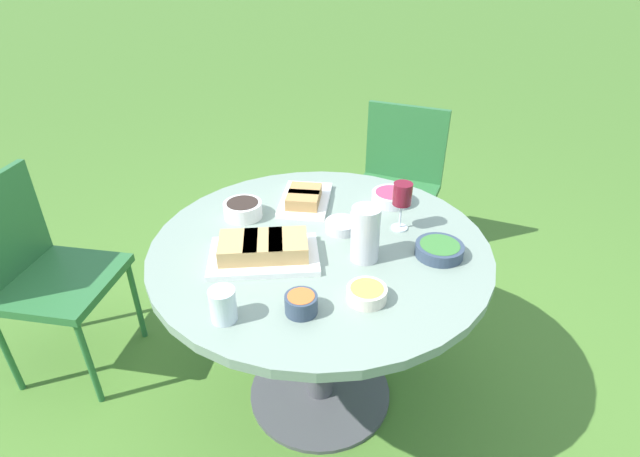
# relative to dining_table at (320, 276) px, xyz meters

# --- Properties ---
(ground_plane) EXTENTS (40.00, 40.00, 0.00)m
(ground_plane) POSITION_rel_dining_table_xyz_m (0.00, 0.00, -0.62)
(ground_plane) COLOR #4C7A2D
(dining_table) EXTENTS (1.18, 1.18, 0.76)m
(dining_table) POSITION_rel_dining_table_xyz_m (0.00, 0.00, 0.00)
(dining_table) COLOR #4C4C51
(dining_table) RESTS_ON ground_plane
(chair_near_left) EXTENTS (0.45, 0.43, 0.89)m
(chair_near_left) POSITION_rel_dining_table_xyz_m (0.01, -1.12, -0.10)
(chair_near_left) COLOR #2D6B38
(chair_near_left) RESTS_ON ground_plane
(chair_near_right) EXTENTS (0.51, 0.53, 0.89)m
(chair_near_right) POSITION_rel_dining_table_xyz_m (1.13, 0.27, -0.10)
(chair_near_right) COLOR #2D6B38
(chair_near_right) RESTS_ON ground_plane
(water_pitcher) EXTENTS (0.10, 0.09, 0.19)m
(water_pitcher) POSITION_rel_dining_table_xyz_m (-0.17, 0.02, 0.24)
(water_pitcher) COLOR silver
(water_pitcher) RESTS_ON dining_table
(wine_glass) EXTENTS (0.07, 0.07, 0.18)m
(wine_glass) POSITION_rel_dining_table_xyz_m (-0.23, -0.20, 0.27)
(wine_glass) COLOR silver
(wine_glass) RESTS_ON dining_table
(platter_bread_main) EXTENTS (0.43, 0.37, 0.08)m
(platter_bread_main) POSITION_rel_dining_table_xyz_m (0.13, 0.16, 0.18)
(platter_bread_main) COLOR white
(platter_bread_main) RESTS_ON dining_table
(platter_charcuterie) EXTENTS (0.26, 0.33, 0.06)m
(platter_charcuterie) POSITION_rel_dining_table_xyz_m (0.17, -0.23, 0.17)
(platter_charcuterie) COLOR white
(platter_charcuterie) RESTS_ON dining_table
(bowl_fries) EXTENTS (0.12, 0.12, 0.04)m
(bowl_fries) POSITION_rel_dining_table_xyz_m (-0.25, 0.22, 0.16)
(bowl_fries) COLOR beige
(bowl_fries) RESTS_ON dining_table
(bowl_salad) EXTENTS (0.16, 0.16, 0.04)m
(bowl_salad) POSITION_rel_dining_table_xyz_m (-0.39, -0.09, 0.16)
(bowl_salad) COLOR #334256
(bowl_salad) RESTS_ON dining_table
(bowl_olives) EXTENTS (0.14, 0.14, 0.06)m
(bowl_olives) POSITION_rel_dining_table_xyz_m (0.34, -0.06, 0.17)
(bowl_olives) COLOR white
(bowl_olives) RESTS_ON dining_table
(bowl_dip_red) EXTENTS (0.16, 0.16, 0.04)m
(bowl_dip_red) POSITION_rel_dining_table_xyz_m (-0.14, -0.39, 0.17)
(bowl_dip_red) COLOR silver
(bowl_dip_red) RESTS_ON dining_table
(bowl_dip_cream) EXTENTS (0.12, 0.12, 0.04)m
(bowl_dip_cream) POSITION_rel_dining_table_xyz_m (-0.04, -0.11, 0.16)
(bowl_dip_cream) COLOR silver
(bowl_dip_cream) RESTS_ON dining_table
(bowl_roasted_veg) EXTENTS (0.09, 0.09, 0.06)m
(bowl_roasted_veg) POSITION_rel_dining_table_xyz_m (-0.09, 0.35, 0.17)
(bowl_roasted_veg) COLOR #334256
(bowl_roasted_veg) RESTS_ON dining_table
(cup_water_near) EXTENTS (0.08, 0.08, 0.10)m
(cup_water_near) POSITION_rel_dining_table_xyz_m (0.09, 0.46, 0.19)
(cup_water_near) COLOR silver
(cup_water_near) RESTS_ON dining_table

